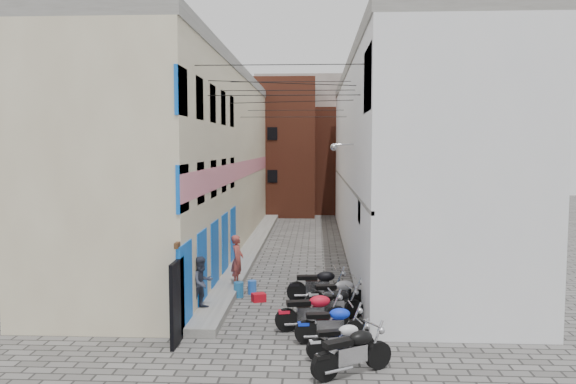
% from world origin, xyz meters
% --- Properties ---
extents(ground, '(90.00, 90.00, 0.00)m').
position_xyz_m(ground, '(0.00, 0.00, 0.00)').
color(ground, '#53514E').
rests_on(ground, ground).
extents(plinth, '(0.90, 26.00, 0.25)m').
position_xyz_m(plinth, '(-2.05, 13.00, 0.12)').
color(plinth, slate).
rests_on(plinth, ground).
extents(building_left, '(5.10, 27.00, 9.00)m').
position_xyz_m(building_left, '(-4.98, 12.95, 4.50)').
color(building_left, '#BEAE8F').
rests_on(building_left, ground).
extents(building_right, '(5.94, 26.00, 9.00)m').
position_xyz_m(building_right, '(5.00, 13.00, 4.51)').
color(building_right, white).
rests_on(building_right, ground).
extents(building_far_brick_left, '(6.00, 6.00, 10.00)m').
position_xyz_m(building_far_brick_left, '(-2.00, 28.00, 5.00)').
color(building_far_brick_left, brown).
rests_on(building_far_brick_left, ground).
extents(building_far_brick_right, '(5.00, 6.00, 8.00)m').
position_xyz_m(building_far_brick_right, '(3.00, 30.00, 4.00)').
color(building_far_brick_right, brown).
rests_on(building_far_brick_right, ground).
extents(building_far_concrete, '(8.00, 5.00, 11.00)m').
position_xyz_m(building_far_concrete, '(0.00, 34.00, 5.50)').
color(building_far_concrete, slate).
rests_on(building_far_concrete, ground).
extents(far_shopfront, '(2.00, 0.30, 2.40)m').
position_xyz_m(far_shopfront, '(0.00, 25.20, 1.20)').
color(far_shopfront, black).
rests_on(far_shopfront, ground).
extents(overhead_wires, '(5.80, 13.02, 1.32)m').
position_xyz_m(overhead_wires, '(0.00, 7.64, 7.12)').
color(overhead_wires, black).
rests_on(overhead_wires, ground).
extents(motorcycle_a, '(2.15, 1.64, 1.22)m').
position_xyz_m(motorcycle_a, '(1.90, -2.21, 0.61)').
color(motorcycle_a, black).
rests_on(motorcycle_a, ground).
extents(motorcycle_b, '(1.83, 1.01, 1.01)m').
position_xyz_m(motorcycle_b, '(1.69, -1.23, 0.50)').
color(motorcycle_b, silver).
rests_on(motorcycle_b, ground).
extents(motorcycle_c, '(2.03, 0.88, 1.13)m').
position_xyz_m(motorcycle_c, '(1.49, -0.16, 0.57)').
color(motorcycle_c, '#0E2DD4').
rests_on(motorcycle_c, ground).
extents(motorcycle_d, '(2.18, 1.08, 1.21)m').
position_xyz_m(motorcycle_d, '(0.97, 0.82, 0.60)').
color(motorcycle_d, red).
rests_on(motorcycle_d, ground).
extents(motorcycle_e, '(1.93, 1.08, 1.07)m').
position_xyz_m(motorcycle_e, '(1.61, 1.76, 0.53)').
color(motorcycle_e, black).
rests_on(motorcycle_e, ground).
extents(motorcycle_f, '(2.12, 1.02, 1.18)m').
position_xyz_m(motorcycle_f, '(1.76, 2.72, 0.59)').
color(motorcycle_f, '#A5A4A9').
rests_on(motorcycle_f, ground).
extents(motorcycle_g, '(2.20, 0.88, 1.24)m').
position_xyz_m(motorcycle_g, '(1.18, 3.75, 0.62)').
color(motorcycle_g, black).
rests_on(motorcycle_g, ground).
extents(person_a, '(0.48, 0.68, 1.75)m').
position_xyz_m(person_a, '(-1.70, 4.95, 1.13)').
color(person_a, '#9C4038').
rests_on(person_a, plinth).
extents(person_b, '(0.95, 0.98, 1.59)m').
position_xyz_m(person_b, '(-2.35, 1.94, 1.04)').
color(person_b, '#31374A').
rests_on(person_b, plinth).
extents(water_jug_near, '(0.43, 0.43, 0.52)m').
position_xyz_m(water_jug_near, '(-1.55, 4.16, 0.26)').
color(water_jug_near, '#2068A4').
rests_on(water_jug_near, ground).
extents(water_jug_far, '(0.33, 0.33, 0.48)m').
position_xyz_m(water_jug_far, '(-1.13, 4.58, 0.24)').
color(water_jug_far, blue).
rests_on(water_jug_far, ground).
extents(red_crate, '(0.53, 0.47, 0.27)m').
position_xyz_m(red_crate, '(-0.81, 3.66, 0.14)').
color(red_crate, red).
rests_on(red_crate, ground).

